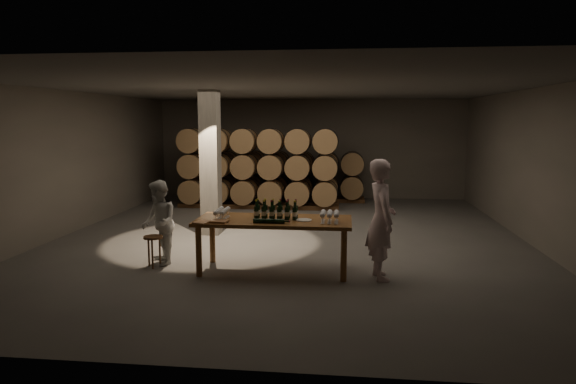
# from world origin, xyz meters

# --- Properties ---
(room) EXTENTS (12.00, 12.00, 12.00)m
(room) POSITION_xyz_m (-1.80, 0.20, 1.60)
(room) COLOR #595653
(room) RESTS_ON ground
(tasting_table) EXTENTS (2.60, 1.10, 0.90)m
(tasting_table) POSITION_xyz_m (0.00, -2.50, 0.80)
(tasting_table) COLOR brown
(tasting_table) RESTS_ON ground
(barrel_stack_back) EXTENTS (5.48, 0.95, 1.57)m
(barrel_stack_back) POSITION_xyz_m (-0.96, 5.20, 0.83)
(barrel_stack_back) COLOR brown
(barrel_stack_back) RESTS_ON ground
(barrel_stack_front) EXTENTS (4.70, 0.95, 2.31)m
(barrel_stack_front) POSITION_xyz_m (-1.35, 3.80, 1.20)
(barrel_stack_front) COLOR brown
(barrel_stack_front) RESTS_ON ground
(bottle_cluster) EXTENTS (0.73, 0.23, 0.33)m
(bottle_cluster) POSITION_xyz_m (0.03, -2.46, 1.02)
(bottle_cluster) COLOR black
(bottle_cluster) RESTS_ON tasting_table
(lying_bottles) EXTENTS (0.60, 0.08, 0.08)m
(lying_bottles) POSITION_xyz_m (-0.02, -2.86, 0.94)
(lying_bottles) COLOR black
(lying_bottles) RESTS_ON tasting_table
(glass_cluster_left) EXTENTS (0.19, 0.52, 0.17)m
(glass_cluster_left) POSITION_xyz_m (-0.88, -2.55, 1.02)
(glass_cluster_left) COLOR silver
(glass_cluster_left) RESTS_ON tasting_table
(glass_cluster_right) EXTENTS (0.31, 0.42, 0.18)m
(glass_cluster_right) POSITION_xyz_m (0.94, -2.62, 1.03)
(glass_cluster_right) COLOR silver
(glass_cluster_right) RESTS_ON tasting_table
(plate) EXTENTS (0.26, 0.26, 0.02)m
(plate) POSITION_xyz_m (0.51, -2.56, 0.91)
(plate) COLOR silver
(plate) RESTS_ON tasting_table
(notebook_near) EXTENTS (0.30, 0.26, 0.03)m
(notebook_near) POSITION_xyz_m (-0.84, -2.87, 0.92)
(notebook_near) COLOR #945E35
(notebook_near) RESTS_ON tasting_table
(notebook_corner) EXTENTS (0.31, 0.34, 0.02)m
(notebook_corner) POSITION_xyz_m (-1.10, -2.94, 0.91)
(notebook_corner) COLOR #945E35
(notebook_corner) RESTS_ON tasting_table
(pen) EXTENTS (0.15, 0.01, 0.01)m
(pen) POSITION_xyz_m (-0.75, -2.90, 0.91)
(pen) COLOR black
(pen) RESTS_ON tasting_table
(stool) EXTENTS (0.33, 0.33, 0.55)m
(stool) POSITION_xyz_m (-2.11, -2.51, 0.45)
(stool) COLOR brown
(stool) RESTS_ON ground
(person_man) EXTENTS (0.59, 0.78, 1.94)m
(person_man) POSITION_xyz_m (1.77, -2.69, 0.97)
(person_man) COLOR silver
(person_man) RESTS_ON ground
(person_woman) EXTENTS (0.86, 0.92, 1.50)m
(person_woman) POSITION_xyz_m (-2.08, -2.30, 0.75)
(person_woman) COLOR silver
(person_woman) RESTS_ON ground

